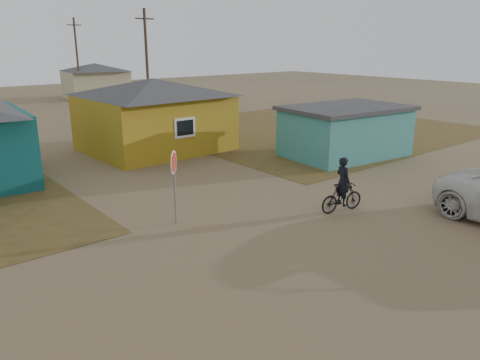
% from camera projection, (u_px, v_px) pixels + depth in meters
% --- Properties ---
extents(ground, '(120.00, 120.00, 0.00)m').
position_uv_depth(ground, '(313.00, 240.00, 14.16)').
color(ground, brown).
extents(grass_ne, '(20.00, 18.00, 0.00)m').
position_uv_depth(grass_ne, '(310.00, 129.00, 32.29)').
color(grass_ne, brown).
rests_on(grass_ne, ground).
extents(house_yellow, '(7.72, 6.76, 3.90)m').
position_uv_depth(house_yellow, '(155.00, 114.00, 25.51)').
color(house_yellow, '#A17E18').
rests_on(house_yellow, ground).
extents(shed_turquoise, '(6.71, 4.93, 2.60)m').
position_uv_depth(shed_turquoise, '(345.00, 131.00, 24.37)').
color(shed_turquoise, teal).
rests_on(shed_turquoise, ground).
extents(house_beige_east, '(6.95, 6.05, 3.60)m').
position_uv_depth(house_beige_east, '(96.00, 80.00, 49.42)').
color(house_beige_east, tan).
rests_on(house_beige_east, ground).
extents(utility_pole_near, '(1.40, 0.20, 8.00)m').
position_uv_depth(utility_pole_near, '(147.00, 65.00, 33.27)').
color(utility_pole_near, '#443429').
rests_on(utility_pole_near, ground).
extents(utility_pole_far, '(1.40, 0.20, 8.00)m').
position_uv_depth(utility_pole_far, '(77.00, 59.00, 45.77)').
color(utility_pole_far, '#443429').
rests_on(utility_pole_far, ground).
extents(stop_sign, '(0.76, 0.36, 2.48)m').
position_uv_depth(stop_sign, '(174.00, 170.00, 15.00)').
color(stop_sign, gray).
rests_on(stop_sign, ground).
extents(cyclist, '(1.82, 0.83, 1.98)m').
position_uv_depth(cyclist, '(342.00, 192.00, 16.37)').
color(cyclist, black).
rests_on(cyclist, ground).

